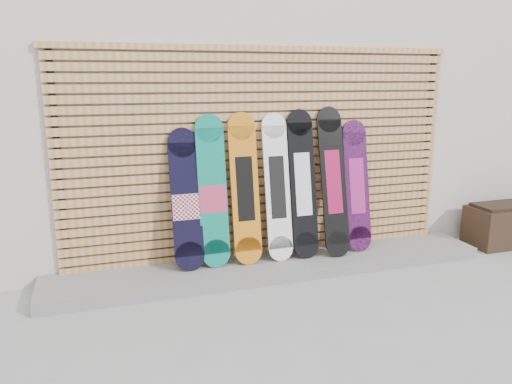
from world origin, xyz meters
TOP-DOWN VIEW (x-y plane):
  - ground at (0.00, 0.00)m, footprint 80.00×80.00m
  - building at (0.50, 3.50)m, footprint 12.00×5.00m
  - concrete_step at (-0.15, 0.68)m, footprint 4.60×0.70m
  - slat_wall at (-0.15, 0.97)m, footprint 4.26×0.08m
  - snowboard_0 at (-1.02, 0.79)m, footprint 0.30×0.30m
  - snowboard_1 at (-0.75, 0.80)m, footprint 0.29×0.29m
  - snowboard_2 at (-0.42, 0.79)m, footprint 0.29×0.31m
  - snowboard_3 at (-0.07, 0.79)m, footprint 0.26×0.32m
  - snowboard_4 at (0.21, 0.78)m, footprint 0.28×0.33m
  - snowboard_5 at (0.55, 0.75)m, footprint 0.28×0.40m
  - snowboard_6 at (0.86, 0.79)m, footprint 0.28×0.31m

SIDE VIEW (x-z plane):
  - ground at x=0.00m, z-range 0.00..0.00m
  - concrete_step at x=-0.15m, z-range 0.00..0.12m
  - snowboard_0 at x=-1.02m, z-range 0.11..1.50m
  - snowboard_6 at x=0.86m, z-range 0.12..1.53m
  - snowboard_1 at x=-0.75m, z-range 0.11..1.63m
  - snowboard_3 at x=-0.07m, z-range 0.12..1.63m
  - snowboard_2 at x=-0.42m, z-range 0.12..1.65m
  - snowboard_4 at x=0.21m, z-range 0.12..1.66m
  - snowboard_5 at x=0.55m, z-range 0.12..1.68m
  - slat_wall at x=-0.15m, z-range 0.06..2.35m
  - building at x=0.50m, z-range 0.00..3.60m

